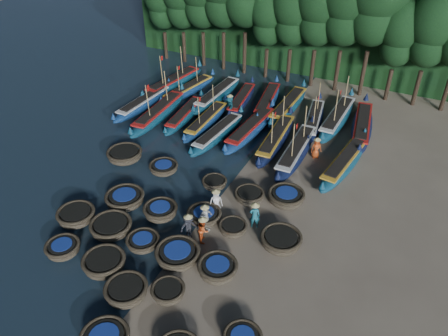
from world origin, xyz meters
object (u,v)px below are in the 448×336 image
at_px(coracle_8, 168,291).
at_px(long_boat_5, 250,129).
at_px(coracle_21, 164,167).
at_px(long_boat_2, 185,115).
at_px(coracle_11, 111,227).
at_px(long_boat_7, 296,151).
at_px(long_boat_13, 267,101).
at_px(long_boat_4, 218,133).
at_px(fisherman_6, 316,147).
at_px(coracle_16, 161,211).
at_px(fisherman_4, 205,218).
at_px(coracle_20, 125,155).
at_px(long_boat_9, 173,83).
at_px(long_boat_17, 362,126).
at_px(long_boat_11, 217,95).
at_px(long_boat_10, 189,90).
at_px(fisherman_2, 203,229).
at_px(coracle_19, 281,240).
at_px(long_boat_1, 159,113).
at_px(long_boat_0, 144,103).
at_px(fisherman_3, 189,226).
at_px(coracle_15, 125,199).
at_px(coracle_22, 214,183).
at_px(long_boat_16, 337,118).
at_px(long_boat_8, 344,162).
at_px(long_boat_12, 242,100).
at_px(coracle_14, 218,269).
at_px(long_boat_14, 288,106).
at_px(long_boat_6, 276,139).
at_px(long_boat_15, 314,120).
at_px(coracle_13, 178,254).
at_px(coracle_23, 249,195).
at_px(coracle_10, 76,216).
at_px(coracle_24, 286,197).
at_px(coracle_6, 104,263).
at_px(fisherman_0, 216,201).
at_px(coracle_7, 126,291).

bearing_deg(coracle_8, long_boat_5, 99.14).
bearing_deg(coracle_21, long_boat_2, 109.30).
distance_m(coracle_11, long_boat_7, 13.87).
relative_size(coracle_11, long_boat_13, 0.36).
relative_size(long_boat_4, fisherman_6, 4.40).
xyz_separation_m(coracle_16, fisherman_4, (2.92, 0.15, 0.47)).
bearing_deg(coracle_20, long_boat_5, 47.42).
relative_size(long_boat_9, long_boat_17, 1.00).
bearing_deg(long_boat_11, coracle_16, -73.24).
xyz_separation_m(coracle_8, long_boat_10, (-10.44, 20.07, 0.14)).
height_order(coracle_16, fisherman_2, fisherman_2).
xyz_separation_m(coracle_21, long_boat_10, (-4.56, 11.30, 0.14)).
bearing_deg(coracle_19, long_boat_1, 146.20).
xyz_separation_m(long_boat_4, fisherman_6, (7.39, 0.84, 0.32)).
relative_size(long_boat_0, fisherman_3, 4.50).
bearing_deg(coracle_21, coracle_15, -93.44).
xyz_separation_m(coracle_8, coracle_22, (-2.01, 8.77, -0.01)).
bearing_deg(fisherman_6, long_boat_16, 55.45).
relative_size(long_boat_5, long_boat_8, 1.04).
bearing_deg(long_boat_7, long_boat_13, 124.74).
distance_m(long_boat_10, long_boat_11, 2.86).
height_order(coracle_22, long_boat_12, long_boat_12).
relative_size(coracle_14, long_boat_14, 0.28).
relative_size(long_boat_6, long_boat_17, 0.96).
xyz_separation_m(long_boat_15, fisherman_3, (-2.55, -15.44, 0.31)).
bearing_deg(long_boat_16, coracle_13, -100.02).
xyz_separation_m(long_boat_6, long_boat_10, (-10.15, 4.69, -0.05)).
height_order(coracle_22, coracle_23, coracle_23).
bearing_deg(long_boat_0, coracle_11, -59.27).
distance_m(coracle_10, coracle_14, 9.24).
bearing_deg(coracle_8, coracle_22, 102.88).
distance_m(long_boat_5, fisherman_6, 5.47).
bearing_deg(coracle_24, long_boat_10, 140.65).
bearing_deg(long_boat_2, coracle_8, -67.56).
distance_m(coracle_6, long_boat_13, 21.01).
distance_m(coracle_20, long_boat_16, 16.92).
height_order(long_boat_9, fisherman_3, long_boat_9).
bearing_deg(coracle_22, fisherman_3, -79.89).
bearing_deg(long_boat_12, long_boat_0, -156.52).
distance_m(coracle_13, long_boat_1, 15.92).
bearing_deg(fisherman_0, coracle_24, 6.55).
bearing_deg(coracle_7, long_boat_8, 66.23).
bearing_deg(long_boat_17, long_boat_16, 158.60).
bearing_deg(coracle_13, fisherman_6, 74.14).
distance_m(long_boat_2, long_boat_8, 13.42).
bearing_deg(fisherman_4, long_boat_9, 53.12).
bearing_deg(fisherman_0, coracle_16, -176.00).
height_order(coracle_20, long_boat_0, long_boat_0).
height_order(coracle_20, long_boat_4, long_boat_4).
bearing_deg(long_boat_6, coracle_6, -106.54).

